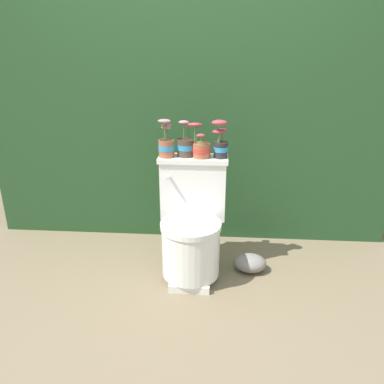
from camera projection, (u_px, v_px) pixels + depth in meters
ground_plane at (180, 282)px, 2.53m from camera, size 12.00×12.00×0.00m
hedge_backdrop at (191, 121)px, 3.18m from camera, size 3.17×0.75×1.80m
toilet at (192, 229)px, 2.51m from camera, size 0.46×0.50×0.81m
potted_plant_left at (166, 145)px, 2.45m from camera, size 0.11×0.11×0.25m
potted_plant_midleft at (186, 145)px, 2.47m from camera, size 0.12×0.13×0.23m
potted_plant_middle at (201, 147)px, 2.44m from camera, size 0.14×0.13×0.23m
potted_plant_midright at (220, 143)px, 2.42m from camera, size 0.11×0.11×0.25m
garden_stone at (250, 263)px, 2.64m from camera, size 0.22×0.18×0.12m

